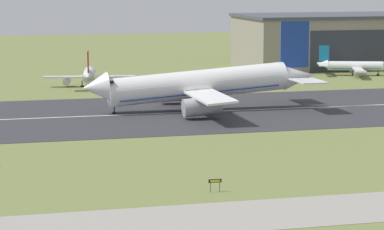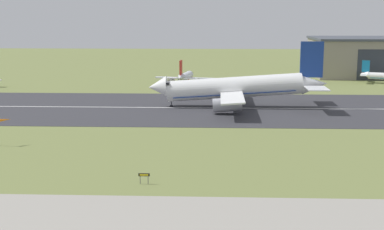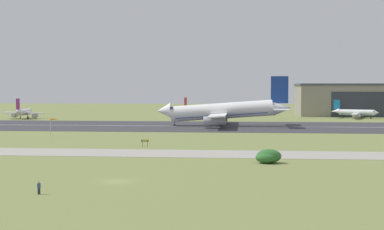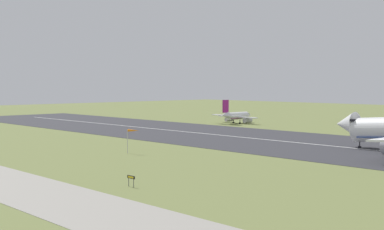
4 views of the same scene
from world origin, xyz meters
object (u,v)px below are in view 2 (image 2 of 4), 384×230
at_px(windsock_pole, 4,121).
at_px(runway_sign, 144,176).
at_px(airplane_landing, 235,88).
at_px(airplane_parked_centre, 186,77).

bearing_deg(windsock_pole, runway_sign, -37.41).
xyz_separation_m(airplane_landing, airplane_parked_centre, (-16.38, 45.94, -2.46)).
height_order(airplane_landing, windsock_pole, airplane_landing).
distance_m(airplane_landing, windsock_pole, 65.93).
bearing_deg(windsock_pole, airplane_landing, 43.72).
relative_size(airplane_parked_centre, windsock_pole, 4.25).
bearing_deg(airplane_landing, windsock_pole, -136.28).
xyz_separation_m(windsock_pole, runway_sign, (30.98, -23.69, -3.53)).
bearing_deg(airplane_parked_centre, airplane_landing, -70.37).
distance_m(airplane_parked_centre, windsock_pole, 96.71).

